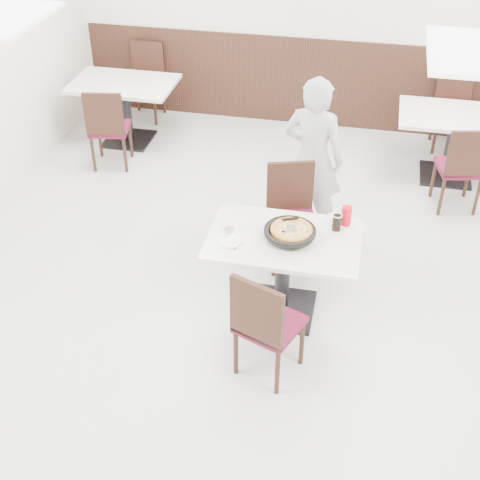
% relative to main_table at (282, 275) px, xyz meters
% --- Properties ---
extents(floor, '(7.00, 7.00, 0.00)m').
position_rel_main_table_xyz_m(floor, '(-0.15, 0.17, -0.38)').
color(floor, '#B0B0AC').
rests_on(floor, ground).
extents(wall_back, '(6.00, 0.04, 2.80)m').
position_rel_main_table_xyz_m(wall_back, '(-0.15, 3.67, 1.02)').
color(wall_back, silver).
rests_on(wall_back, floor).
extents(wainscot_back, '(5.90, 0.03, 1.10)m').
position_rel_main_table_xyz_m(wainscot_back, '(-0.15, 3.65, 0.18)').
color(wainscot_back, black).
rests_on(wainscot_back, floor).
extents(main_table, '(1.21, 0.82, 0.75)m').
position_rel_main_table_xyz_m(main_table, '(0.00, 0.00, 0.00)').
color(main_table, silver).
rests_on(main_table, floor).
extents(chair_near, '(0.54, 0.54, 0.95)m').
position_rel_main_table_xyz_m(chair_near, '(0.01, -0.68, 0.10)').
color(chair_near, black).
rests_on(chair_near, floor).
extents(chair_far, '(0.52, 0.52, 0.95)m').
position_rel_main_table_xyz_m(chair_far, '(-0.02, 0.68, 0.10)').
color(chair_far, black).
rests_on(chair_far, floor).
extents(trivet, '(0.11, 0.11, 0.04)m').
position_rel_main_table_xyz_m(trivet, '(0.04, 0.01, 0.39)').
color(trivet, black).
rests_on(trivet, main_table).
extents(pizza_pan, '(0.39, 0.39, 0.01)m').
position_rel_main_table_xyz_m(pizza_pan, '(0.04, -0.00, 0.42)').
color(pizza_pan, black).
rests_on(pizza_pan, trivet).
extents(pizza, '(0.33, 0.33, 0.02)m').
position_rel_main_table_xyz_m(pizza, '(0.05, 0.01, 0.44)').
color(pizza, '#C58639').
rests_on(pizza, pizza_pan).
extents(pizza_server, '(0.08, 0.10, 0.00)m').
position_rel_main_table_xyz_m(pizza_server, '(0.04, 0.02, 0.47)').
color(pizza_server, silver).
rests_on(pizza_server, pizza).
extents(napkin, '(0.17, 0.17, 0.00)m').
position_rel_main_table_xyz_m(napkin, '(-0.43, -0.16, 0.38)').
color(napkin, white).
rests_on(napkin, main_table).
extents(side_plate, '(0.18, 0.18, 0.01)m').
position_rel_main_table_xyz_m(side_plate, '(-0.40, -0.14, 0.38)').
color(side_plate, white).
rests_on(side_plate, napkin).
extents(fork, '(0.04, 0.14, 0.00)m').
position_rel_main_table_xyz_m(fork, '(-0.44, -0.06, 0.39)').
color(fork, silver).
rests_on(fork, side_plate).
extents(cola_glass, '(0.07, 0.07, 0.13)m').
position_rel_main_table_xyz_m(cola_glass, '(0.39, 0.20, 0.44)').
color(cola_glass, black).
rests_on(cola_glass, main_table).
extents(red_cup, '(0.08, 0.08, 0.16)m').
position_rel_main_table_xyz_m(red_cup, '(0.45, 0.29, 0.45)').
color(red_cup, red).
rests_on(red_cup, main_table).
extents(diner_person, '(0.65, 0.49, 1.60)m').
position_rel_main_table_xyz_m(diner_person, '(0.07, 1.24, 0.42)').
color(diner_person, '#AEAFB3').
rests_on(diner_person, floor).
extents(bg_table_left, '(1.26, 0.89, 0.75)m').
position_rel_main_table_xyz_m(bg_table_left, '(-2.33, 2.71, 0.00)').
color(bg_table_left, silver).
rests_on(bg_table_left, floor).
extents(bg_chair_left_near, '(0.49, 0.49, 0.95)m').
position_rel_main_table_xyz_m(bg_chair_left_near, '(-2.30, 2.11, 0.10)').
color(bg_chair_left_near, black).
rests_on(bg_chair_left_near, floor).
extents(bg_chair_left_far, '(0.42, 0.42, 0.95)m').
position_rel_main_table_xyz_m(bg_chair_left_far, '(-2.31, 3.38, 0.10)').
color(bg_chair_left_far, black).
rests_on(bg_chair_left_far, floor).
extents(bg_table_right, '(1.29, 0.94, 0.75)m').
position_rel_main_table_xyz_m(bg_table_right, '(1.44, 2.61, 0.00)').
color(bg_table_right, silver).
rests_on(bg_table_right, floor).
extents(bg_chair_right_near, '(0.50, 0.50, 0.95)m').
position_rel_main_table_xyz_m(bg_chair_right_near, '(1.48, 2.00, 0.10)').
color(bg_chair_right_near, black).
rests_on(bg_chair_right_near, floor).
extents(bg_chair_right_far, '(0.45, 0.45, 0.95)m').
position_rel_main_table_xyz_m(bg_chair_right_far, '(1.48, 3.33, 0.10)').
color(bg_chair_right_far, black).
rests_on(bg_chair_right_far, floor).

